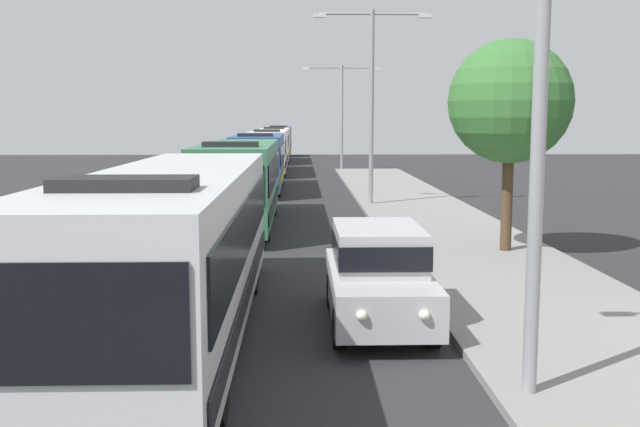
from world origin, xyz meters
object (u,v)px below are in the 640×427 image
bus_fourth_in_line (269,150)px  bus_rear (275,143)px  streetlamp_near (543,24)px  white_suv (378,271)px  streetlamp_far (342,105)px  bus_second_in_line (240,181)px  roadside_tree (510,102)px  bus_lead (176,246)px  bus_tail_end (279,139)px  bus_middle (259,160)px  streetlamp_mid (372,88)px

bus_fourth_in_line → bus_rear: bearing=90.0°
bus_fourth_in_line → streetlamp_near: streetlamp_near is taller
white_suv → streetlamp_far: streetlamp_far is taller
bus_second_in_line → roadside_tree: size_ratio=1.78×
white_suv → bus_lead: bearing=-167.5°
bus_lead → roadside_tree: (8.17, 7.85, 2.71)m
roadside_tree → streetlamp_far: bearing=94.6°
bus_fourth_in_line → bus_tail_end: same height
bus_second_in_line → bus_middle: bearing=90.0°
bus_middle → white_suv: bearing=-82.0°
bus_tail_end → streetlamp_near: (5.40, -69.89, 3.48)m
bus_middle → roadside_tree: (8.17, -19.16, 2.71)m
streetlamp_far → white_suv: bearing=-92.3°
bus_fourth_in_line → roadside_tree: 33.44m
bus_middle → bus_fourth_in_line: (0.00, 13.15, 0.00)m
bus_rear → streetlamp_near: (5.40, -56.75, 3.48)m
bus_tail_end → streetlamp_mid: streetlamp_mid is taller
bus_lead → streetlamp_far: 43.03m
bus_second_in_line → streetlamp_far: 29.44m
bus_lead → streetlamp_mid: bearing=74.7°
streetlamp_near → bus_tail_end: bearing=94.4°
streetlamp_far → bus_lead: bearing=-97.2°
bus_middle → bus_tail_end: bearing=90.0°
bus_fourth_in_line → bus_tail_end: bearing=90.0°
bus_fourth_in_line → bus_second_in_line: bearing=-90.0°
bus_second_in_line → streetlamp_far: bearing=79.4°
white_suv → roadside_tree: (4.47, 7.03, 3.37)m
roadside_tree → streetlamp_mid: bearing=103.2°
bus_tail_end → streetlamp_mid: 47.48m
bus_fourth_in_line → streetlamp_far: (5.40, 2.41, 3.26)m
bus_rear → streetlamp_near: size_ratio=1.30×
streetlamp_near → streetlamp_mid: streetlamp_mid is taller
bus_middle → bus_tail_end: same height
bus_fourth_in_line → streetlamp_far: size_ratio=1.50×
white_suv → streetlamp_near: 5.99m
streetlamp_far → roadside_tree: size_ratio=1.29×
streetlamp_mid → bus_fourth_in_line: bearing=104.8°
bus_second_in_line → bus_fourth_in_line: bearing=90.0°
bus_fourth_in_line → streetlamp_far: bearing=24.0°
streetlamp_mid → roadside_tree: (2.77, -11.85, -0.89)m
bus_tail_end → bus_second_in_line: bearing=-90.0°
bus_tail_end → white_suv: 66.03m
bus_second_in_line → bus_tail_end: (0.00, 52.92, 0.00)m
bus_fourth_in_line → bus_tail_end: (-0.00, 26.57, -0.00)m
bus_fourth_in_line → bus_rear: 13.43m
bus_rear → streetlamp_mid: bearing=-80.9°
white_suv → streetlamp_mid: streetlamp_mid is taller
white_suv → roadside_tree: size_ratio=0.75×
bus_second_in_line → streetlamp_near: 18.15m
bus_second_in_line → streetlamp_near: bearing=-72.4°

